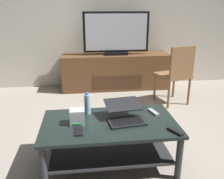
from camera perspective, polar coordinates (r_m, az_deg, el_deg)
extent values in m
plane|color=#9E9384|center=(2.84, 1.58, -12.55)|extent=(7.68, 7.68, 0.00)
cube|color=beige|center=(4.71, -2.58, 17.95)|extent=(6.40, 0.12, 2.80)
cube|color=black|center=(2.32, -0.62, -7.95)|extent=(1.27, 0.71, 0.03)
cube|color=#2D2D33|center=(2.46, -0.59, -13.71)|extent=(1.11, 0.63, 0.02)
cylinder|color=#2D2D33|center=(2.20, -15.70, -17.38)|extent=(0.06, 0.06, 0.42)
cylinder|color=#2D2D33|center=(2.32, 15.38, -15.28)|extent=(0.06, 0.06, 0.42)
cylinder|color=#2D2D33|center=(2.71, -13.89, -9.70)|extent=(0.06, 0.06, 0.42)
cylinder|color=#2D2D33|center=(2.81, 10.75, -8.42)|extent=(0.06, 0.06, 0.42)
cube|color=brown|center=(4.56, 0.91, 4.24)|extent=(1.97, 0.48, 0.64)
cube|color=#432A18|center=(4.37, 1.33, 1.80)|extent=(0.88, 0.01, 0.23)
cube|color=black|center=(4.47, 0.96, 8.48)|extent=(0.41, 0.20, 0.05)
cube|color=black|center=(4.41, 0.99, 13.26)|extent=(1.17, 0.04, 0.70)
cube|color=#B2B7C1|center=(4.39, 1.03, 13.23)|extent=(1.08, 0.01, 0.63)
cube|color=brown|center=(3.95, 13.97, 3.23)|extent=(0.55, 0.55, 0.04)
cube|color=brown|center=(3.74, 16.10, 5.99)|extent=(0.41, 0.15, 0.48)
cylinder|color=brown|center=(4.27, 14.22, 1.09)|extent=(0.04, 0.04, 0.43)
cylinder|color=brown|center=(4.05, 9.95, 0.45)|extent=(0.04, 0.04, 0.43)
cylinder|color=brown|center=(3.99, 17.51, -0.47)|extent=(0.04, 0.04, 0.43)
cylinder|color=brown|center=(3.76, 13.11, -1.25)|extent=(0.04, 0.04, 0.43)
cube|color=black|center=(2.31, 3.40, -7.45)|extent=(0.37, 0.27, 0.02)
cube|color=black|center=(2.31, 3.40, -7.23)|extent=(0.32, 0.21, 0.00)
cube|color=black|center=(2.39, 2.42, -3.46)|extent=(0.36, 0.26, 0.07)
cube|color=#3F8CD8|center=(2.38, 2.45, -3.52)|extent=(0.33, 0.23, 0.05)
cube|color=silver|center=(2.28, -8.10, -6.31)|extent=(0.14, 0.12, 0.14)
cube|color=#19D84C|center=(2.25, -8.07, -8.02)|extent=(0.08, 0.00, 0.01)
cylinder|color=#99C6E5|center=(2.46, -5.75, -3.45)|extent=(0.06, 0.06, 0.20)
cylinder|color=blue|center=(2.42, -5.84, -1.01)|extent=(0.03, 0.03, 0.02)
cube|color=black|center=(2.16, -7.77, -9.77)|extent=(0.08, 0.14, 0.01)
cube|color=#99999E|center=(2.54, 9.65, -5.21)|extent=(0.08, 0.17, 0.02)
cube|color=black|center=(2.21, 14.59, -9.43)|extent=(0.11, 0.16, 0.02)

